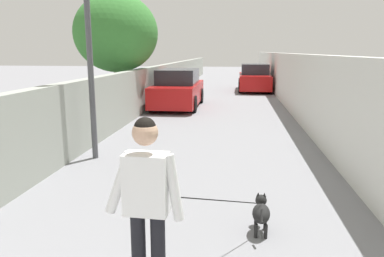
{
  "coord_description": "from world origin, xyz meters",
  "views": [
    {
      "loc": [
        -0.15,
        -0.72,
        2.26
      ],
      "look_at": [
        5.73,
        0.01,
        1.0
      ],
      "focal_mm": 34.17,
      "sensor_mm": 36.0,
      "label": 1
    }
  ],
  "objects_px": {
    "person_skateboarder": "(147,195)",
    "car_near": "(178,90)",
    "tree_left_mid": "(116,33)",
    "dog": "(261,212)",
    "lamp_post": "(87,11)",
    "car_far": "(254,78)"
  },
  "relations": [
    {
      "from": "person_skateboarder",
      "to": "car_near",
      "type": "xyz_separation_m",
      "value": [
        11.85,
        1.66,
        -0.33
      ]
    },
    {
      "from": "tree_left_mid",
      "to": "dog",
      "type": "distance_m",
      "value": 10.33
    },
    {
      "from": "lamp_post",
      "to": "person_skateboarder",
      "type": "xyz_separation_m",
      "value": [
        -4.39,
        -2.26,
        -1.99
      ]
    },
    {
      "from": "tree_left_mid",
      "to": "lamp_post",
      "type": "height_order",
      "value": "lamp_post"
    },
    {
      "from": "lamp_post",
      "to": "car_far",
      "type": "bearing_deg",
      "value": -15.7
    },
    {
      "from": "lamp_post",
      "to": "car_near",
      "type": "height_order",
      "value": "lamp_post"
    },
    {
      "from": "lamp_post",
      "to": "car_near",
      "type": "xyz_separation_m",
      "value": [
        7.46,
        -0.6,
        -2.32
      ]
    },
    {
      "from": "tree_left_mid",
      "to": "dog",
      "type": "relative_size",
      "value": 2.42
    },
    {
      "from": "tree_left_mid",
      "to": "person_skateboarder",
      "type": "bearing_deg",
      "value": -160.44
    },
    {
      "from": "dog",
      "to": "car_near",
      "type": "relative_size",
      "value": 0.43
    },
    {
      "from": "dog",
      "to": "car_near",
      "type": "bearing_deg",
      "value": 14.78
    },
    {
      "from": "dog",
      "to": "tree_left_mid",
      "type": "bearing_deg",
      "value": 28.26
    },
    {
      "from": "person_skateboarder",
      "to": "dog",
      "type": "xyz_separation_m",
      "value": [
        1.47,
        -1.08,
        -0.77
      ]
    },
    {
      "from": "lamp_post",
      "to": "dog",
      "type": "height_order",
      "value": "lamp_post"
    },
    {
      "from": "lamp_post",
      "to": "dog",
      "type": "xyz_separation_m",
      "value": [
        -2.92,
        -3.34,
        -2.76
      ]
    },
    {
      "from": "car_near",
      "to": "car_far",
      "type": "relative_size",
      "value": 1.01
    },
    {
      "from": "tree_left_mid",
      "to": "lamp_post",
      "type": "relative_size",
      "value": 0.96
    },
    {
      "from": "dog",
      "to": "car_far",
      "type": "distance_m",
      "value": 17.04
    },
    {
      "from": "lamp_post",
      "to": "car_far",
      "type": "height_order",
      "value": "lamp_post"
    },
    {
      "from": "car_far",
      "to": "car_near",
      "type": "bearing_deg",
      "value": 153.16
    },
    {
      "from": "tree_left_mid",
      "to": "lamp_post",
      "type": "distance_m",
      "value": 6.05
    },
    {
      "from": "lamp_post",
      "to": "person_skateboarder",
      "type": "relative_size",
      "value": 2.71
    }
  ]
}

